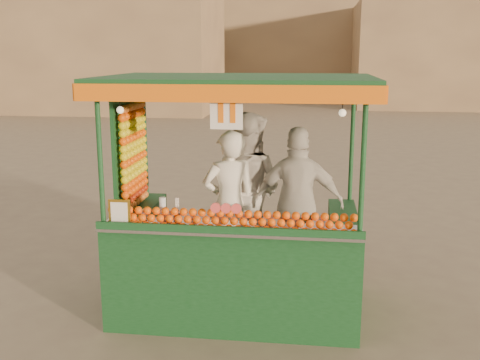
# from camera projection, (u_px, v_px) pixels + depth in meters

# --- Properties ---
(ground) EXTENTS (90.00, 90.00, 0.00)m
(ground) POSITION_uv_depth(u_px,v_px,m) (267.00, 300.00, 6.15)
(ground) COLOR #716051
(ground) RESTS_ON ground
(building_left) EXTENTS (10.00, 6.00, 6.00)m
(building_left) POSITION_uv_depth(u_px,v_px,m) (107.00, 44.00, 25.95)
(building_left) COLOR #977C56
(building_left) RESTS_ON ground
(building_right) EXTENTS (9.00, 6.00, 5.00)m
(building_right) POSITION_uv_depth(u_px,v_px,m) (447.00, 55.00, 27.96)
(building_right) COLOR #977C56
(building_right) RESTS_ON ground
(building_center) EXTENTS (14.00, 7.00, 7.00)m
(building_center) POSITION_uv_depth(u_px,v_px,m) (274.00, 38.00, 34.66)
(building_center) COLOR #977C56
(building_center) RESTS_ON ground
(juice_cart) EXTENTS (2.65, 1.71, 2.40)m
(juice_cart) POSITION_uv_depth(u_px,v_px,m) (230.00, 239.00, 5.72)
(juice_cart) COLOR #103B18
(juice_cart) RESTS_ON ground
(vendor_left) EXTENTS (0.67, 0.56, 1.57)m
(vendor_left) POSITION_uv_depth(u_px,v_px,m) (230.00, 204.00, 5.96)
(vendor_left) COLOR white
(vendor_left) RESTS_ON ground
(vendor_middle) EXTENTS (1.04, 0.96, 1.72)m
(vendor_middle) POSITION_uv_depth(u_px,v_px,m) (247.00, 190.00, 6.26)
(vendor_middle) COLOR beige
(vendor_middle) RESTS_ON ground
(vendor_right) EXTENTS (0.95, 0.40, 1.61)m
(vendor_right) POSITION_uv_depth(u_px,v_px,m) (298.00, 203.00, 5.92)
(vendor_right) COLOR silver
(vendor_right) RESTS_ON ground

